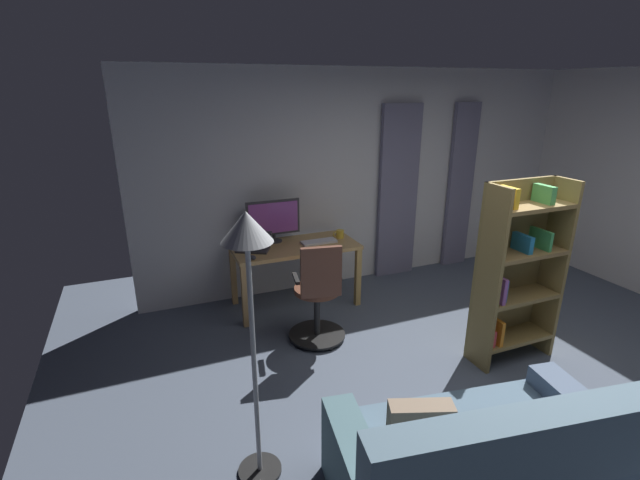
# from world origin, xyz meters

# --- Properties ---
(ground_plane) EXTENTS (7.38, 7.38, 0.00)m
(ground_plane) POSITION_xyz_m (0.00, 0.00, 0.00)
(ground_plane) COLOR #4C5566
(back_room_partition) EXTENTS (5.68, 0.10, 2.59)m
(back_room_partition) POSITION_xyz_m (0.00, -2.61, 1.30)
(back_room_partition) COLOR silver
(back_room_partition) RESTS_ON ground
(curtain_left_panel) EXTENTS (0.37, 0.06, 2.19)m
(curtain_left_panel) POSITION_xyz_m (-1.34, -2.50, 1.09)
(curtain_left_panel) COLOR slate
(curtain_left_panel) RESTS_ON ground
(curtain_right_panel) EXTENTS (0.54, 0.06, 2.19)m
(curtain_right_panel) POSITION_xyz_m (-0.37, -2.50, 1.09)
(curtain_right_panel) COLOR slate
(curtain_right_panel) RESTS_ON ground
(desk) EXTENTS (1.37, 0.64, 0.72)m
(desk) POSITION_xyz_m (1.15, -2.14, 0.62)
(desk) COLOR tan
(desk) RESTS_ON ground
(office_chair) EXTENTS (0.56, 0.56, 1.03)m
(office_chair) POSITION_xyz_m (1.21, -1.30, 0.48)
(office_chair) COLOR black
(office_chair) RESTS_ON ground
(computer_monitor) EXTENTS (0.61, 0.18, 0.47)m
(computer_monitor) POSITION_xyz_m (1.32, -2.34, 0.98)
(computer_monitor) COLOR #333338
(computer_monitor) RESTS_ON desk
(computer_keyboard) EXTENTS (0.40, 0.15, 0.02)m
(computer_keyboard) POSITION_xyz_m (0.87, -2.11, 0.73)
(computer_keyboard) COLOR silver
(computer_keyboard) RESTS_ON desk
(laptop) EXTENTS (0.45, 0.44, 0.15)m
(laptop) POSITION_xyz_m (1.60, -2.18, 0.77)
(laptop) COLOR #333338
(laptop) RESTS_ON desk
(computer_mouse) EXTENTS (0.06, 0.10, 0.04)m
(computer_mouse) POSITION_xyz_m (1.68, -1.90, 0.74)
(computer_mouse) COLOR #333338
(computer_mouse) RESTS_ON desk
(mug_tea) EXTENTS (0.13, 0.09, 0.09)m
(mug_tea) POSITION_xyz_m (0.59, -2.18, 0.77)
(mug_tea) COLOR gold
(mug_tea) RESTS_ON desk
(bookshelf) EXTENTS (0.77, 0.30, 1.64)m
(bookshelf) POSITION_xyz_m (-0.32, -0.45, 0.83)
(bookshelf) COLOR olive
(bookshelf) RESTS_ON ground
(floor_lamp) EXTENTS (0.29, 0.29, 1.76)m
(floor_lamp) POSITION_xyz_m (2.15, 0.01, 1.42)
(floor_lamp) COLOR black
(floor_lamp) RESTS_ON ground
(couch) EXTENTS (1.77, 1.09, 0.85)m
(couch) POSITION_xyz_m (1.01, 0.70, 0.29)
(couch) COLOR slate
(couch) RESTS_ON ground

